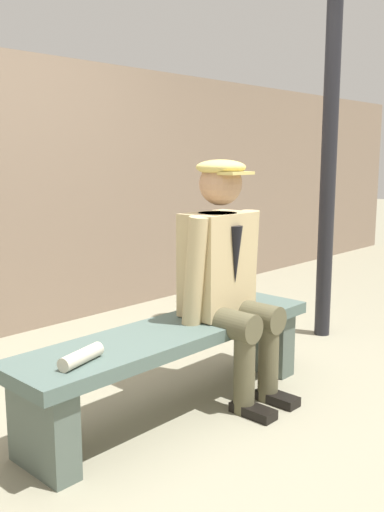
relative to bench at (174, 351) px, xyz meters
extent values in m
plane|color=gray|center=(0.00, 0.00, -0.32)|extent=(30.00, 30.00, 0.00)
cube|color=#4E625B|center=(0.00, 0.00, 0.09)|extent=(1.79, 0.43, 0.06)
cube|color=#4F5D54|center=(-0.77, 0.00, -0.13)|extent=(0.12, 0.37, 0.38)
cube|color=#4F5D54|center=(0.77, 0.00, -0.13)|extent=(0.12, 0.37, 0.38)
cube|color=tan|center=(-0.33, 0.00, 0.41)|extent=(0.38, 0.24, 0.55)
cylinder|color=#1E2338|center=(-0.33, 0.00, 0.65)|extent=(0.21, 0.21, 0.06)
cone|color=black|center=(-0.33, 0.13, 0.47)|extent=(0.07, 0.07, 0.30)
sphere|color=tan|center=(-0.33, 0.02, 0.84)|extent=(0.23, 0.23, 0.23)
ellipsoid|color=#D3BD67|center=(-0.33, 0.02, 0.92)|extent=(0.26, 0.26, 0.08)
cube|color=#D3BD67|center=(-0.33, 0.12, 0.89)|extent=(0.18, 0.10, 0.02)
cylinder|color=brown|center=(-0.44, 0.14, 0.13)|extent=(0.15, 0.39, 0.15)
cylinder|color=brown|center=(-0.44, 0.28, -0.10)|extent=(0.11, 0.11, 0.45)
cube|color=black|center=(-0.44, 0.34, -0.30)|extent=(0.10, 0.24, 0.05)
cylinder|color=tan|center=(-0.55, 0.04, 0.39)|extent=(0.10, 0.13, 0.58)
cylinder|color=brown|center=(-0.23, 0.14, 0.13)|extent=(0.15, 0.39, 0.15)
cylinder|color=brown|center=(-0.23, 0.28, -0.10)|extent=(0.11, 0.11, 0.45)
cube|color=black|center=(-0.23, 0.34, -0.30)|extent=(0.10, 0.24, 0.05)
cylinder|color=tan|center=(-0.11, 0.04, 0.39)|extent=(0.11, 0.16, 0.59)
cylinder|color=beige|center=(0.62, 0.08, 0.15)|extent=(0.24, 0.12, 0.06)
cylinder|color=black|center=(-1.65, -0.11, 1.10)|extent=(0.11, 0.11, 2.84)
camera|label=1|loc=(1.95, 1.95, 0.97)|focal=39.72mm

